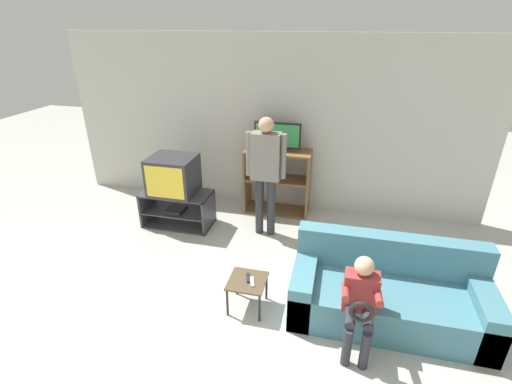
# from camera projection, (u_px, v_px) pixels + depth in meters

# --- Properties ---
(ground_plane) EXTENTS (18.00, 18.00, 0.00)m
(ground_plane) POSITION_uv_depth(u_px,v_px,m) (186.00, 374.00, 3.16)
(ground_plane) COLOR #B7B7AD
(wall_back) EXTENTS (6.40, 0.06, 2.60)m
(wall_back) POSITION_uv_depth(u_px,v_px,m) (269.00, 125.00, 5.59)
(wall_back) COLOR beige
(wall_back) RESTS_ON ground_plane
(tv_stand) EXTENTS (0.99, 0.50, 0.51)m
(tv_stand) POSITION_uv_depth(u_px,v_px,m) (178.00, 209.00, 5.38)
(tv_stand) COLOR #38383D
(tv_stand) RESTS_ON ground_plane
(television_main) EXTENTS (0.62, 0.56, 0.53)m
(television_main) POSITION_uv_depth(u_px,v_px,m) (173.00, 175.00, 5.18)
(television_main) COLOR #2D2D33
(television_main) RESTS_ON tv_stand
(media_shelf) EXTENTS (0.98, 0.41, 1.00)m
(media_shelf) POSITION_uv_depth(u_px,v_px,m) (277.00, 181.00, 5.65)
(media_shelf) COLOR brown
(media_shelf) RESTS_ON ground_plane
(television_flat) EXTENTS (0.68, 0.20, 0.42)m
(television_flat) POSITION_uv_depth(u_px,v_px,m) (277.00, 137.00, 5.38)
(television_flat) COLOR black
(television_flat) RESTS_ON media_shelf
(snack_table) EXTENTS (0.38, 0.38, 0.35)m
(snack_table) POSITION_uv_depth(u_px,v_px,m) (247.00, 284.00, 3.78)
(snack_table) COLOR brown
(snack_table) RESTS_ON ground_plane
(remote_control_black) EXTENTS (0.08, 0.15, 0.02)m
(remote_control_black) POSITION_uv_depth(u_px,v_px,m) (248.00, 278.00, 3.78)
(remote_control_black) COLOR #232328
(remote_control_black) RESTS_ON snack_table
(remote_control_white) EXTENTS (0.08, 0.15, 0.02)m
(remote_control_white) POSITION_uv_depth(u_px,v_px,m) (252.00, 282.00, 3.73)
(remote_control_white) COLOR silver
(remote_control_white) RESTS_ON snack_table
(couch) EXTENTS (1.88, 0.82, 0.79)m
(couch) POSITION_uv_depth(u_px,v_px,m) (387.00, 294.00, 3.69)
(couch) COLOR teal
(couch) RESTS_ON ground_plane
(person_standing_adult) EXTENTS (0.53, 0.20, 1.66)m
(person_standing_adult) POSITION_uv_depth(u_px,v_px,m) (266.00, 166.00, 4.83)
(person_standing_adult) COLOR #2D2D33
(person_standing_adult) RESTS_ON ground_plane
(person_seated_child) EXTENTS (0.33, 0.43, 0.93)m
(person_seated_child) POSITION_uv_depth(u_px,v_px,m) (360.00, 300.00, 3.21)
(person_seated_child) COLOR #2D2D38
(person_seated_child) RESTS_ON ground_plane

